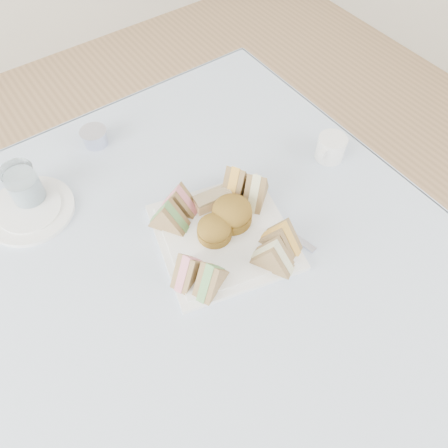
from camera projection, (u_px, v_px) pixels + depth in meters
floor at (204, 375)px, 1.45m from camera, size 4.00×4.00×0.00m
table at (199, 335)px, 1.15m from camera, size 0.90×0.90×0.74m
tablecloth at (189, 264)px, 0.85m from camera, size 1.02×1.02×0.01m
serving_plate at (224, 237)px, 0.87m from camera, size 0.31×0.31×0.01m
sandwich_fl_a at (188, 266)px, 0.79m from camera, size 0.08×0.06×0.07m
sandwich_fl_b at (211, 275)px, 0.77m from camera, size 0.09×0.07×0.07m
sandwich_fr_a at (282, 235)px, 0.82m from camera, size 0.07×0.09×0.07m
sandwich_fr_b at (273, 254)px, 0.80m from camera, size 0.07×0.09×0.07m
sandwich_bl_a at (168, 215)px, 0.85m from camera, size 0.08×0.09×0.07m
sandwich_bl_b at (179, 198)px, 0.88m from camera, size 0.07×0.09×0.07m
sandwich_br_a at (256, 188)px, 0.89m from camera, size 0.09×0.08×0.08m
sandwich_br_b at (235, 180)px, 0.90m from camera, size 0.10×0.08×0.08m
scone_left at (214, 229)px, 0.85m from camera, size 0.09×0.09×0.05m
scone_right at (232, 213)px, 0.86m from camera, size 0.09×0.09×0.05m
pastry_slice at (213, 200)px, 0.89m from camera, size 0.08×0.04×0.04m
side_plate at (31, 210)px, 0.91m from camera, size 0.21×0.21×0.01m
water_glass at (24, 186)px, 0.89m from camera, size 0.08×0.08×0.10m
tea_strainer at (95, 138)px, 1.02m from camera, size 0.08×0.08×0.03m
knife at (278, 225)px, 0.89m from camera, size 0.05×0.18×0.00m
fork at (265, 232)px, 0.88m from camera, size 0.06×0.15×0.00m
creamer_jug at (331, 148)px, 0.98m from camera, size 0.08×0.08×0.06m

